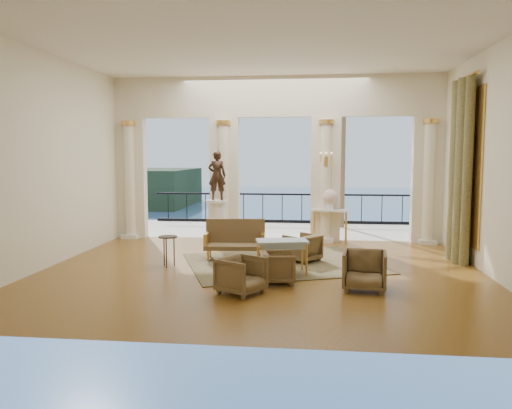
# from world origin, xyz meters

# --- Properties ---
(floor) EXTENTS (9.00, 9.00, 0.00)m
(floor) POSITION_xyz_m (0.00, 0.00, 0.00)
(floor) COLOR #4E2A0A
(floor) RESTS_ON ground
(room_walls) EXTENTS (9.00, 9.00, 9.00)m
(room_walls) POSITION_xyz_m (0.00, -1.12, 2.88)
(room_walls) COLOR white
(room_walls) RESTS_ON ground
(arcade) EXTENTS (9.00, 0.56, 4.50)m
(arcade) POSITION_xyz_m (-0.00, 3.82, 2.58)
(arcade) COLOR #F3E0C5
(arcade) RESTS_ON ground
(terrace) EXTENTS (10.00, 3.60, 0.10)m
(terrace) POSITION_xyz_m (0.00, 5.80, -0.05)
(terrace) COLOR beige
(terrace) RESTS_ON ground
(balustrade) EXTENTS (9.00, 0.06, 1.03)m
(balustrade) POSITION_xyz_m (0.00, 7.40, 0.41)
(balustrade) COLOR black
(balustrade) RESTS_ON terrace
(palm_tree) EXTENTS (2.00, 2.00, 4.50)m
(palm_tree) POSITION_xyz_m (2.00, 6.60, 4.09)
(palm_tree) COLOR #4C3823
(palm_tree) RESTS_ON terrace
(headland) EXTENTS (22.00, 18.00, 6.00)m
(headland) POSITION_xyz_m (-30.00, 70.00, -3.00)
(headland) COLOR black
(headland) RESTS_ON sea
(sea) EXTENTS (160.00, 160.00, 0.00)m
(sea) POSITION_xyz_m (0.00, 60.00, -6.00)
(sea) COLOR navy
(sea) RESTS_ON ground
(curtain) EXTENTS (0.33, 1.40, 4.09)m
(curtain) POSITION_xyz_m (4.28, 1.50, 2.02)
(curtain) COLOR brown
(curtain) RESTS_ON ground
(window_frame) EXTENTS (0.04, 1.60, 3.40)m
(window_frame) POSITION_xyz_m (4.47, 1.50, 2.10)
(window_frame) COLOR gold
(window_frame) RESTS_ON room_walls
(wall_sconce) EXTENTS (0.30, 0.11, 0.33)m
(wall_sconce) POSITION_xyz_m (1.40, 3.51, 2.23)
(wall_sconce) COLOR gold
(wall_sconce) RESTS_ON arcade
(rug) EXTENTS (4.82, 4.31, 0.02)m
(rug) POSITION_xyz_m (0.41, 0.80, 0.01)
(rug) COLOR #32341B
(rug) RESTS_ON ground
(armchair_a) EXTENTS (0.89, 0.91, 0.70)m
(armchair_a) POSITION_xyz_m (-0.15, -1.62, 0.35)
(armchair_a) COLOR #3F2F18
(armchair_a) RESTS_ON ground
(armchair_b) EXTENTS (0.82, 0.78, 0.76)m
(armchair_b) POSITION_xyz_m (1.97, -1.15, 0.38)
(armchair_b) COLOR #3F2F18
(armchair_b) RESTS_ON ground
(armchair_c) EXTENTS (0.90, 0.90, 0.68)m
(armchair_c) POSITION_xyz_m (0.84, 1.10, 0.34)
(armchair_c) COLOR #3F2F18
(armchair_c) RESTS_ON ground
(armchair_d) EXTENTS (0.68, 0.71, 0.65)m
(armchair_d) POSITION_xyz_m (0.41, -0.85, 0.32)
(armchair_d) COLOR #3F2F18
(armchair_d) RESTS_ON ground
(settee) EXTENTS (1.41, 0.69, 0.91)m
(settee) POSITION_xyz_m (-0.70, 1.19, 0.45)
(settee) COLOR #3F2F18
(settee) RESTS_ON ground
(game_table) EXTENTS (1.09, 0.74, 0.69)m
(game_table) POSITION_xyz_m (0.45, -0.14, 0.62)
(game_table) COLOR #A2C2CE
(game_table) RESTS_ON ground
(pedestal) EXTENTS (0.65, 0.65, 1.19)m
(pedestal) POSITION_xyz_m (-1.46, 3.00, 0.57)
(pedestal) COLOR silver
(pedestal) RESTS_ON ground
(statue) EXTENTS (0.49, 0.34, 1.29)m
(statue) POSITION_xyz_m (-1.46, 3.00, 1.83)
(statue) COLOR #312015
(statue) RESTS_ON pedestal
(console_table) EXTENTS (1.02, 0.58, 0.92)m
(console_table) POSITION_xyz_m (1.53, 3.55, 0.76)
(console_table) COLOR silver
(console_table) RESTS_ON ground
(urn) EXTENTS (0.41, 0.41, 0.54)m
(urn) POSITION_xyz_m (1.53, 3.55, 1.22)
(urn) COLOR white
(urn) RESTS_ON console_table
(side_table) EXTENTS (0.40, 0.40, 0.65)m
(side_table) POSITION_xyz_m (-2.00, 0.27, 0.56)
(side_table) COLOR black
(side_table) RESTS_ON ground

